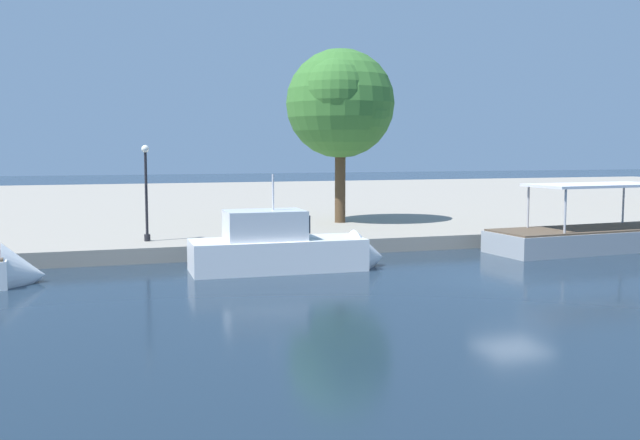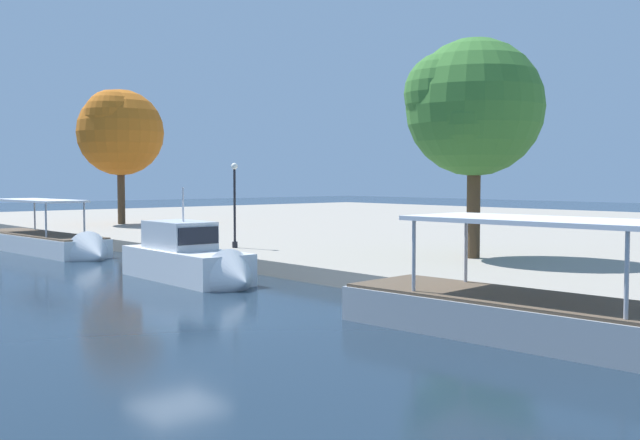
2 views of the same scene
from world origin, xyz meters
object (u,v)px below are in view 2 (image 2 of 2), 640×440
tour_boat_0 (48,246)px  lamp_post (235,202)px  motor_yacht_1 (192,266)px  tree_0 (122,130)px  tree_2 (469,107)px  tour_boat_2 (570,329)px

tour_boat_0 → lamp_post: bearing=25.9°
tour_boat_0 → lamp_post: lamp_post is taller
tour_boat_0 → motor_yacht_1: motor_yacht_1 is taller
lamp_post → tree_0: (-21.47, 4.63, 4.78)m
tour_boat_0 → tree_2: (20.50, 10.21, 6.71)m
lamp_post → tree_2: (10.66, 4.66, 4.18)m
lamp_post → tree_2: tree_2 is taller
lamp_post → tour_boat_0: bearing=-150.6°
lamp_post → tree_2: size_ratio=0.45×
tour_boat_2 → tree_2: 15.19m
tour_boat_0 → lamp_post: 11.57m
tour_boat_0 → tree_0: 17.10m
motor_yacht_1 → tree_2: tree_2 is taller
tour_boat_2 → tree_0: 43.85m
tour_boat_0 → tour_boat_2: bearing=-1.4°
tree_2 → tree_0: bearing=-179.9°
tree_0 → tree_2: bearing=0.1°
tree_0 → tour_boat_2: bearing=-12.1°
tour_boat_0 → tour_boat_2: size_ratio=1.07×
lamp_post → tree_2: 12.36m
tree_2 → tour_boat_2: bearing=-41.9°
motor_yacht_1 → tree_0: 29.15m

